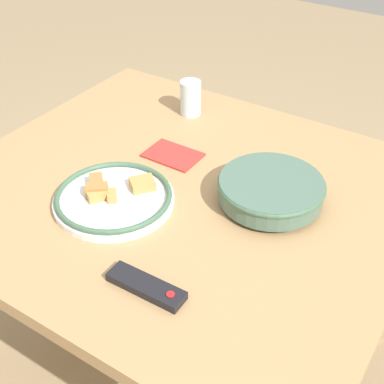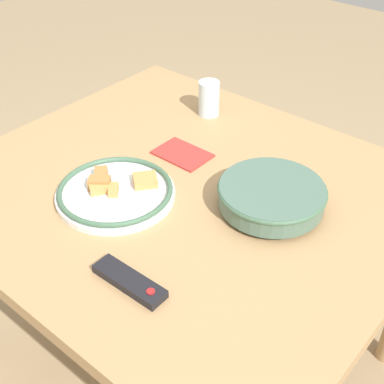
{
  "view_description": "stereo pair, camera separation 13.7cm",
  "coord_description": "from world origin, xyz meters",
  "px_view_note": "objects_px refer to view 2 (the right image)",
  "views": [
    {
      "loc": [
        -0.66,
        0.96,
        1.62
      ],
      "look_at": [
        -0.06,
        0.04,
        0.8
      ],
      "focal_mm": 50.0,
      "sensor_mm": 36.0,
      "label": 1
    },
    {
      "loc": [
        -0.77,
        0.88,
        1.62
      ],
      "look_at": [
        -0.06,
        0.04,
        0.8
      ],
      "focal_mm": 50.0,
      "sensor_mm": 36.0,
      "label": 2
    }
  ],
  "objects_px": {
    "tv_remote": "(129,281)",
    "drinking_glass": "(209,98)",
    "food_plate": "(115,191)",
    "noodle_bowl": "(271,195)"
  },
  "relations": [
    {
      "from": "tv_remote",
      "to": "drinking_glass",
      "type": "bearing_deg",
      "value": -154.88
    },
    {
      "from": "tv_remote",
      "to": "food_plate",
      "type": "bearing_deg",
      "value": -129.09
    },
    {
      "from": "drinking_glass",
      "to": "food_plate",
      "type": "bearing_deg",
      "value": 100.55
    },
    {
      "from": "drinking_glass",
      "to": "noodle_bowl",
      "type": "bearing_deg",
      "value": 146.36
    },
    {
      "from": "food_plate",
      "to": "drinking_glass",
      "type": "relative_size",
      "value": 2.73
    },
    {
      "from": "food_plate",
      "to": "drinking_glass",
      "type": "distance_m",
      "value": 0.52
    },
    {
      "from": "noodle_bowl",
      "to": "tv_remote",
      "type": "xyz_separation_m",
      "value": [
        0.09,
        0.42,
        -0.03
      ]
    },
    {
      "from": "food_plate",
      "to": "drinking_glass",
      "type": "xyz_separation_m",
      "value": [
        0.1,
        -0.51,
        0.04
      ]
    },
    {
      "from": "noodle_bowl",
      "to": "food_plate",
      "type": "height_order",
      "value": "noodle_bowl"
    },
    {
      "from": "food_plate",
      "to": "noodle_bowl",
      "type": "bearing_deg",
      "value": -146.68
    }
  ]
}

